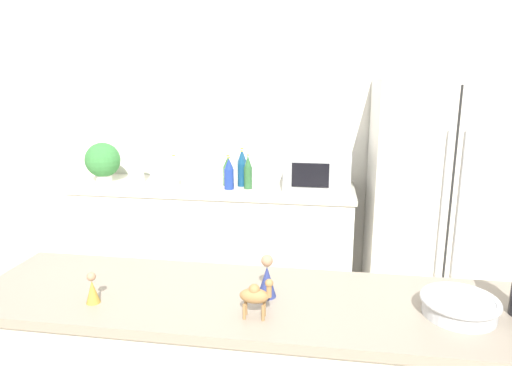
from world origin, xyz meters
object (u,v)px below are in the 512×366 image
microwave (317,170)px  back_bottle_3 (242,167)px  refrigerator (437,203)px  back_bottle_0 (248,172)px  potted_plant (103,161)px  back_bottle_2 (228,171)px  paper_towel_roll (136,167)px  camel_figurine (256,295)px  wise_man_figurine_blue (92,290)px  back_bottle_4 (242,169)px  back_bottle_1 (174,171)px  wise_man_figurine_crimson (267,279)px  back_bottle_5 (229,174)px  fruit_bowl (459,305)px

microwave → back_bottle_3: back_bottle_3 is taller
refrigerator → back_bottle_0: refrigerator is taller
potted_plant → back_bottle_2: (1.01, 0.02, -0.06)m
refrigerator → paper_towel_roll: 2.27m
potted_plant → camel_figurine: (1.55, -1.99, -0.04)m
paper_towel_roll → back_bottle_3: 0.84m
microwave → back_bottle_2: size_ratio=2.01×
paper_towel_roll → wise_man_figurine_blue: bearing=-70.8°
back_bottle_4 → wise_man_figurine_blue: bearing=-94.5°
back_bottle_3 → back_bottle_2: bearing=-140.7°
potted_plant → wise_man_figurine_blue: (0.97, -1.98, -0.07)m
back_bottle_3 → camel_figurine: size_ratio=2.02×
back_bottle_1 → wise_man_figurine_crimson: size_ratio=1.54×
back_bottle_4 → back_bottle_5: 0.13m
back_bottle_5 → wise_man_figurine_crimson: bearing=-73.5°
back_bottle_2 → wise_man_figurine_blue: 2.00m
back_bottle_2 → back_bottle_4: size_ratio=0.86×
back_bottle_2 → fruit_bowl: (1.20, -1.90, -0.03)m
back_bottle_1 → back_bottle_0: bearing=2.6°
fruit_bowl → back_bottle_5: bearing=123.2°
back_bottle_1 → back_bottle_2: bearing=13.8°
back_bottle_4 → back_bottle_2: bearing=177.3°
potted_plant → camel_figurine: 2.52m
back_bottle_0 → back_bottle_2: 0.18m
wise_man_figurine_crimson → back_bottle_3: bearing=103.1°
back_bottle_5 → back_bottle_3: bearing=71.7°
back_bottle_2 → back_bottle_3: bearing=39.3°
paper_towel_roll → wise_man_figurine_crimson: (1.28, -1.82, -0.01)m
back_bottle_0 → fruit_bowl: 2.10m
back_bottle_5 → back_bottle_0: bearing=17.2°
refrigerator → back_bottle_1: refrigerator is taller
potted_plant → fruit_bowl: bearing=-40.3°
refrigerator → back_bottle_1: 1.94m
microwave → fruit_bowl: size_ratio=1.89×
potted_plant → wise_man_figurine_crimson: 2.41m
back_bottle_3 → microwave: bearing=-7.7°
back_bottle_0 → refrigerator: bearing=-0.6°
fruit_bowl → wise_man_figurine_blue: 1.25m
back_bottle_2 → wise_man_figurine_blue: back_bottle_2 is taller
potted_plant → paper_towel_roll: bearing=-2.6°
paper_towel_roll → back_bottle_5: bearing=-5.8°
microwave → wise_man_figurine_blue: size_ratio=4.20×
potted_plant → back_bottle_2: potted_plant is taller
paper_towel_roll → back_bottle_1: (0.34, -0.06, -0.01)m
refrigerator → paper_towel_roll: size_ratio=6.76×
back_bottle_2 → refrigerator: bearing=-3.2°
back_bottle_1 → back_bottle_5: (0.43, -0.02, -0.00)m
refrigerator → back_bottle_1: (-1.93, -0.01, 0.17)m
microwave → back_bottle_4: 0.57m
back_bottle_4 → fruit_bowl: bearing=-60.1°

